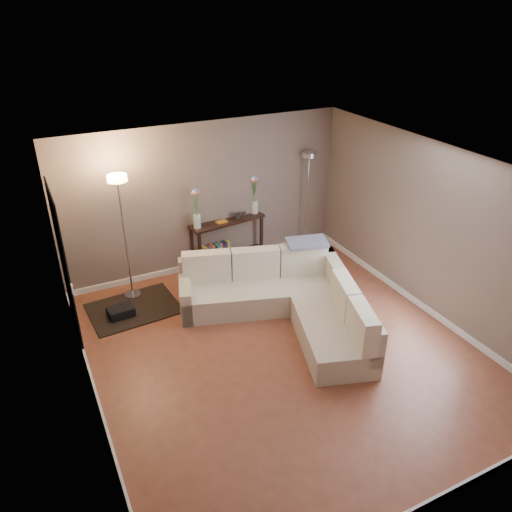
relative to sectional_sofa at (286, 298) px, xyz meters
name	(u,v)px	position (x,y,z in m)	size (l,w,h in m)	color
floor	(281,350)	(-0.45, -0.69, -0.33)	(5.00, 5.50, 0.01)	brown
ceiling	(287,170)	(-0.45, -0.69, 2.28)	(5.00, 5.50, 0.01)	white
wall_back	(205,198)	(-0.45, 2.07, 0.97)	(5.00, 0.02, 2.60)	#78675C
wall_front	(445,414)	(-0.45, -3.45, 0.97)	(5.00, 0.02, 2.60)	#78675C
wall_left	(80,319)	(-2.96, -0.69, 0.97)	(0.02, 5.50, 2.60)	#78675C
wall_right	(433,231)	(2.06, -0.69, 0.97)	(0.02, 5.50, 2.60)	#78675C
baseboard_back	(209,262)	(-0.45, 2.04, -0.28)	(5.00, 0.03, 0.10)	white
baseboard_front	(420,508)	(-0.45, -3.43, -0.28)	(5.00, 0.03, 0.10)	white
baseboard_left	(99,405)	(-2.94, -0.69, -0.28)	(0.03, 5.50, 0.10)	white
baseboard_right	(419,303)	(2.03, -0.69, -0.28)	(0.03, 5.50, 0.10)	white
doorway	(64,266)	(-2.93, 1.01, 0.77)	(0.02, 1.20, 2.20)	black
switch_plate	(72,289)	(-2.93, 0.16, 0.87)	(0.02, 0.08, 0.12)	white
sectional_sofa	(286,298)	(0.00, 0.00, 0.00)	(2.65, 3.05, 0.88)	beige
throw_blanket	(307,242)	(0.61, 0.45, 0.61)	(0.63, 0.37, 0.05)	slate
console_table	(223,240)	(-0.19, 1.97, 0.15)	(1.42, 0.55, 0.85)	black
leaning_mirror	(221,197)	(-0.13, 2.15, 0.90)	(0.98, 0.17, 0.77)	black
table_decor	(228,220)	(-0.10, 1.94, 0.54)	(0.59, 0.15, 0.14)	orange
flower_vase_left	(196,212)	(-0.68, 1.90, 0.81)	(0.17, 0.14, 0.73)	silver
flower_vase_right	(255,198)	(0.48, 2.05, 0.81)	(0.17, 0.14, 0.73)	silver
floor_lamp_lit	(122,214)	(-1.96, 1.63, 1.13)	(0.31, 0.31, 2.06)	silver
floor_lamp_unlit	(308,182)	(1.48, 1.88, 1.01)	(0.29, 0.29, 1.90)	silver
charcoal_rug	(134,308)	(-2.05, 1.23, -0.32)	(1.34, 1.01, 0.02)	black
black_bag	(121,314)	(-2.27, 1.11, -0.29)	(0.38, 0.27, 0.25)	black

